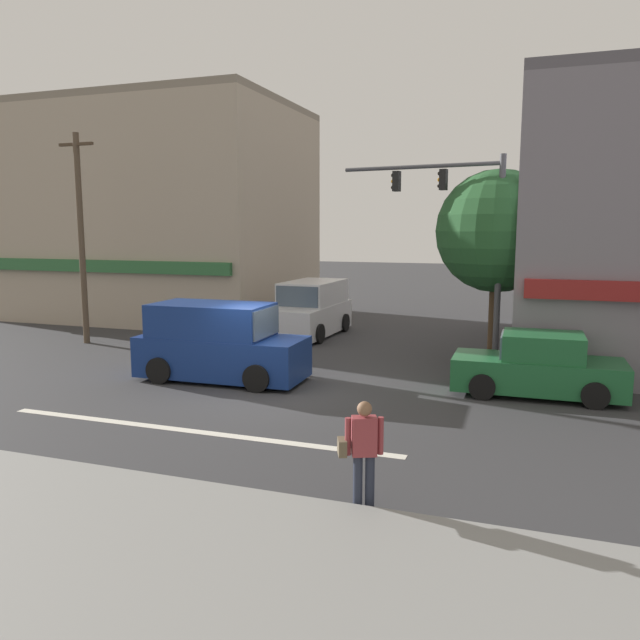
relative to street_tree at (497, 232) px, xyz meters
The scene contains 10 objects.
ground_plane 8.45m from the street_tree, 136.50° to the right, with size 120.00×120.00×0.00m, color #333335.
lane_marking_stripe 10.93m from the street_tree, 122.02° to the right, with size 9.00×0.24×0.01m, color silver.
building_left_block 17.36m from the street_tree, 158.11° to the left, with size 13.16×9.30×9.71m.
street_tree is the anchor object (origin of this frame).
utility_pole_near_left 14.29m from the street_tree, behind, with size 1.40×0.22×7.45m.
traffic_light_mast 1.18m from the street_tree, 135.12° to the right, with size 4.86×0.77×6.20m.
sedan_approaching_near 4.87m from the street_tree, 67.85° to the right, with size 4.13×1.94×1.58m.
van_crossing_rightbound 8.30m from the street_tree, 156.08° to the left, with size 2.15×4.65×2.11m.
van_parked_curbside 8.82m from the street_tree, 147.40° to the right, with size 4.64×2.13×2.11m.
pedestrian_foreground_with_bag 11.44m from the street_tree, 95.58° to the right, with size 0.69×0.41×1.67m.
Camera 1 is at (6.64, -14.30, 4.16)m, focal length 35.00 mm.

